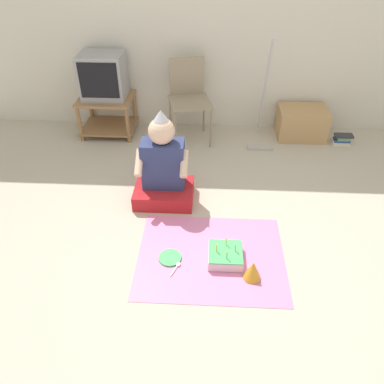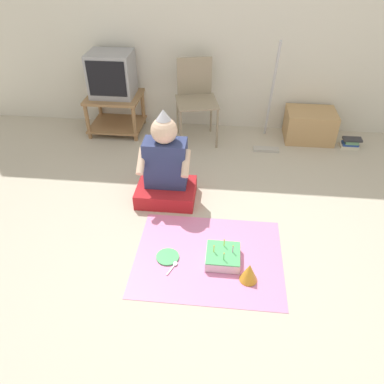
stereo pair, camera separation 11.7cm
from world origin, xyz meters
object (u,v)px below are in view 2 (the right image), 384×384
(paper_plate, at_px, (168,257))
(cardboard_box_stack, at_px, (310,125))
(tv, at_px, (112,74))
(party_hat_blue, at_px, (249,272))
(folding_chair, at_px, (196,94))
(birthday_cake, at_px, (223,256))
(book_pile, at_px, (350,143))
(person_seated, at_px, (166,169))
(dust_mop, at_px, (269,119))

(paper_plate, bearing_deg, cardboard_box_stack, 56.96)
(tv, distance_m, party_hat_blue, 2.73)
(folding_chair, relative_size, party_hat_blue, 5.87)
(cardboard_box_stack, distance_m, birthday_cake, 2.22)
(tv, relative_size, party_hat_blue, 3.17)
(folding_chair, bearing_deg, tv, 174.67)
(party_hat_blue, bearing_deg, book_pile, 60.20)
(folding_chair, bearing_deg, book_pile, -2.16)
(folding_chair, distance_m, party_hat_blue, 2.22)
(cardboard_box_stack, distance_m, paper_plate, 2.43)
(tv, distance_m, book_pile, 2.77)
(book_pile, distance_m, person_seated, 2.22)
(book_pile, distance_m, birthday_cake, 2.31)
(book_pile, xyz_separation_m, birthday_cake, (-1.35, -1.87, -0.00))
(birthday_cake, bearing_deg, person_seated, 126.14)
(tv, bearing_deg, person_seated, -58.16)
(person_seated, bearing_deg, paper_plate, -80.62)
(book_pile, bearing_deg, dust_mop, -175.30)
(cardboard_box_stack, height_order, dust_mop, dust_mop)
(dust_mop, relative_size, paper_plate, 6.71)
(cardboard_box_stack, xyz_separation_m, party_hat_blue, (-0.72, -2.19, -0.09))
(person_seated, distance_m, birthday_cake, 0.95)
(birthday_cake, relative_size, party_hat_blue, 1.70)
(cardboard_box_stack, xyz_separation_m, person_seated, (-1.45, -1.28, 0.13))
(person_seated, distance_m, paper_plate, 0.82)
(person_seated, xyz_separation_m, party_hat_blue, (0.73, -0.91, -0.22))
(party_hat_blue, bearing_deg, paper_plate, 165.83)
(party_hat_blue, bearing_deg, birthday_cake, 138.73)
(book_pile, bearing_deg, party_hat_blue, -119.80)
(dust_mop, bearing_deg, folding_chair, 169.97)
(tv, xyz_separation_m, birthday_cake, (1.34, -2.02, -0.63))
(paper_plate, bearing_deg, party_hat_blue, -14.17)
(book_pile, height_order, birthday_cake, birthday_cake)
(book_pile, height_order, paper_plate, book_pile)
(cardboard_box_stack, bearing_deg, book_pile, -19.26)
(cardboard_box_stack, bearing_deg, birthday_cake, -114.13)
(tv, relative_size, birthday_cake, 1.87)
(folding_chair, height_order, birthday_cake, folding_chair)
(person_seated, height_order, paper_plate, person_seated)
(folding_chair, xyz_separation_m, party_hat_blue, (0.58, -2.10, -0.44))
(cardboard_box_stack, xyz_separation_m, birthday_cake, (-0.91, -2.02, -0.12))
(person_seated, relative_size, birthday_cake, 3.37)
(tv, xyz_separation_m, party_hat_blue, (1.52, -2.19, -0.60))
(cardboard_box_stack, xyz_separation_m, paper_plate, (-1.32, -2.04, -0.16))
(person_seated, bearing_deg, cardboard_box_stack, 41.47)
(birthday_cake, distance_m, paper_plate, 0.42)
(cardboard_box_stack, relative_size, birthday_cake, 2.12)
(tv, bearing_deg, paper_plate, -65.68)
(dust_mop, bearing_deg, paper_plate, -114.81)
(dust_mop, relative_size, birthday_cake, 4.59)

